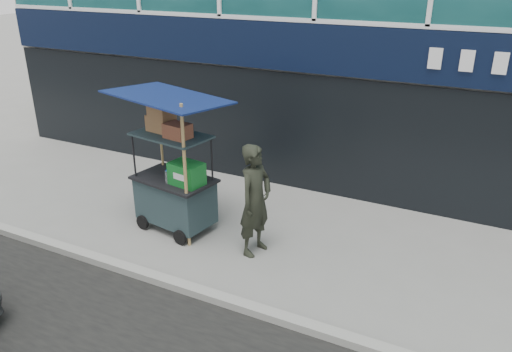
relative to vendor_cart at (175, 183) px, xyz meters
The scene contains 4 objects.
ground 2.16m from the vendor_cart, 41.64° to the right, with size 80.00×80.00×0.00m, color slate.
curb 2.27m from the vendor_cart, 45.69° to the right, with size 80.00×0.18×0.12m, color gray.
vendor_cart is the anchor object (origin of this frame).
vendor_man 1.60m from the vendor_cart, ahead, with size 0.68×0.44×1.85m, color black.
Camera 1 is at (3.29, -5.09, 4.35)m, focal length 35.00 mm.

